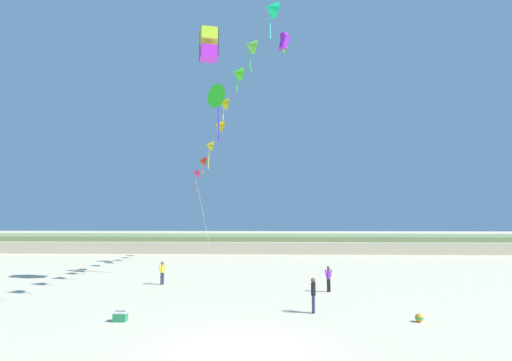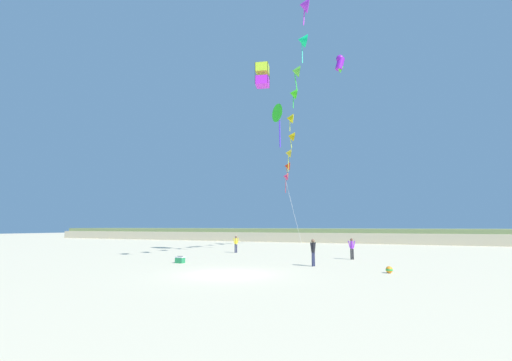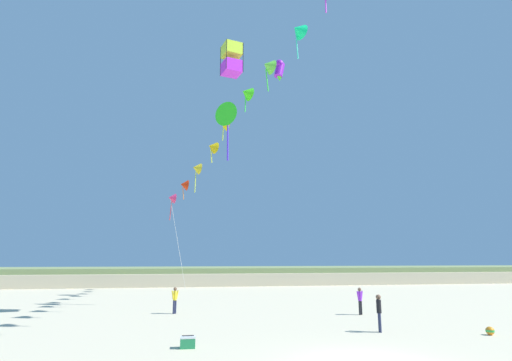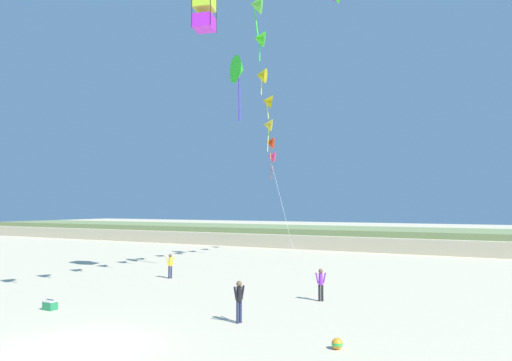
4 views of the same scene
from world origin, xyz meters
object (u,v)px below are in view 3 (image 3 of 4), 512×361
object	(u,v)px
large_kite_high_solo	(279,70)
person_mid_center	(379,310)
large_kite_low_lead	(232,59)
large_kite_mid_trail	(228,115)
beach_cooler	(188,342)
beach_ball	(490,331)
person_near_right	(175,298)
person_near_left	(360,299)

from	to	relation	value
large_kite_high_solo	person_mid_center	bearing A→B (deg)	-87.40
large_kite_low_lead	large_kite_mid_trail	xyz separation A→B (m)	(0.19, 4.08, -2.48)
person_mid_center	large_kite_mid_trail	xyz separation A→B (m)	(-6.10, 10.84, 13.04)
beach_cooler	beach_ball	xyz separation A→B (m)	(13.15, 0.41, -0.03)
large_kite_low_lead	beach_cooler	size ratio (longest dim) A/B	3.68
large_kite_mid_trail	beach_cooler	world-z (taller)	large_kite_mid_trail
beach_ball	large_kite_low_lead	bearing A→B (deg)	142.66
beach_cooler	large_kite_low_lead	bearing A→B (deg)	74.44
person_near_right	person_mid_center	bearing A→B (deg)	-39.44
large_kite_low_lead	large_kite_mid_trail	distance (m)	4.78
person_mid_center	beach_ball	xyz separation A→B (m)	(4.47, -1.45, -0.78)
large_kite_low_lead	beach_ball	world-z (taller)	large_kite_low_lead
large_kite_high_solo	person_near_right	bearing A→B (deg)	-135.52
person_mid_center	large_kite_mid_trail	bearing A→B (deg)	119.38
person_near_right	person_near_left	bearing A→B (deg)	-11.84
person_mid_center	large_kite_high_solo	bearing A→B (deg)	92.60
person_mid_center	large_kite_low_lead	distance (m)	18.06
large_kite_mid_trail	beach_ball	size ratio (longest dim) A/B	12.51
beach_cooler	beach_ball	world-z (taller)	beach_cooler
person_near_right	beach_ball	size ratio (longest dim) A/B	4.33
beach_cooler	person_near_right	bearing A→B (deg)	94.74
person_near_right	beach_cooler	xyz separation A→B (m)	(0.80, -9.66, -0.69)
person_mid_center	large_kite_low_lead	bearing A→B (deg)	132.93
person_near_right	person_mid_center	xyz separation A→B (m)	(9.49, -7.80, 0.06)
large_kite_mid_trail	large_kite_high_solo	size ratio (longest dim) A/B	2.11
large_kite_low_lead	person_near_left	bearing A→B (deg)	-9.18
beach_ball	person_near_right	bearing A→B (deg)	146.46
person_near_right	beach_cooler	distance (m)	9.71
large_kite_mid_trail	beach_ball	distance (m)	21.30
person_near_left	beach_cooler	bearing A→B (deg)	-144.20
person_mid_center	large_kite_low_lead	xyz separation A→B (m)	(-6.29, 6.76, 15.52)
large_kite_high_solo	beach_cooler	world-z (taller)	large_kite_high_solo
person_near_right	large_kite_low_lead	bearing A→B (deg)	-18.07
beach_ball	person_near_left	bearing A→B (deg)	113.09
beach_cooler	person_mid_center	bearing A→B (deg)	12.03
large_kite_low_lead	person_near_right	bearing A→B (deg)	161.93
person_near_right	large_kite_mid_trail	size ratio (longest dim) A/B	0.35
person_near_left	large_kite_low_lead	distance (m)	17.46
person_mid_center	large_kite_mid_trail	size ratio (longest dim) A/B	0.37
person_near_right	large_kite_mid_trail	bearing A→B (deg)	41.89
person_near_left	large_kite_high_solo	bearing A→B (deg)	101.67
person_mid_center	large_kite_high_solo	distance (m)	25.86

